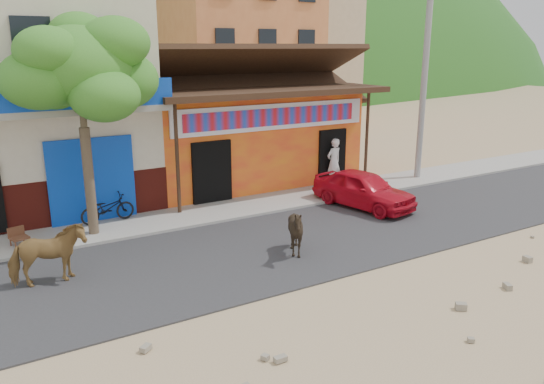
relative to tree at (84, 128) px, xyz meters
The scene contains 15 objects.
ground 8.03m from the tree, 51.58° to the right, with size 120.00×120.00×0.00m, color #9E825B.
road 6.45m from the tree, 35.66° to the right, with size 60.00×5.00×0.04m, color #28282B.
sidewalk 5.53m from the tree, ahead, with size 60.00×2.00×0.12m, color gray.
dance_club 7.93m from the tree, 32.47° to the left, with size 8.00×6.00×3.60m, color orange.
cafe_building 4.31m from the tree, 102.09° to the left, with size 7.00×6.00×7.00m, color beige.
apartment_front 22.90m from the tree, 53.23° to the left, with size 9.00×9.00×12.00m, color #CC723F.
apartment_rear 33.17m from the tree, 46.96° to the left, with size 8.00×8.00×10.00m, color tan.
tree is the anchor object (origin of this frame).
utility_pole 12.84m from the tree, ahead, with size 0.24×0.24×8.00m, color gray.
cow_tan 3.96m from the tree, 119.71° to the right, with size 0.75×1.65×1.39m, color olive.
cow_dark 6.33m from the tree, 44.54° to the right, with size 1.03×1.16×1.28m, color black.
red_car 8.90m from the tree, 11.47° to the right, with size 1.45×3.62×1.23m, color red.
scooter 2.76m from the tree, 52.55° to the left, with size 0.56×1.61×0.85m, color black.
pedestrian 9.38m from the tree, ahead, with size 0.65×0.43×1.78m, color silver.
cafe_chair_right 3.19m from the tree, behind, with size 0.43×0.43×0.91m, color #532D1B, non-canonical shape.
Camera 1 is at (-7.44, -8.96, 5.24)m, focal length 35.00 mm.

